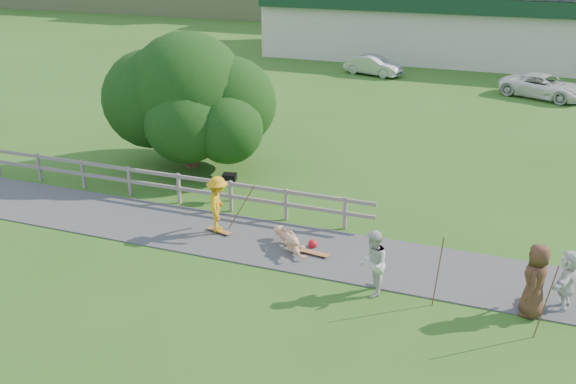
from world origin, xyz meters
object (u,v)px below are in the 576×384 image
Objects in this scene: spectator_a at (373,264)px; tree at (190,121)px; spectator_c at (535,281)px; skater_rider at (218,207)px; car_silver at (373,65)px; car_white at (544,86)px; skater_fallen at (290,240)px; bbq at (230,187)px; spectator_d at (567,280)px.

tree is at bearing -147.39° from spectator_a.
skater_rider is at bearing -91.55° from spectator_c.
car_white is at bearing -87.64° from car_silver.
skater_fallen is at bearing -138.60° from spectator_a.
spectator_c is (3.95, 0.44, 0.06)m from spectator_a.
spectator_a is at bearing -37.78° from tree.
spectator_a reaches higher than skater_fallen.
skater_rider is 5.67m from spectator_a.
spectator_a is (5.36, -1.86, -0.00)m from skater_rider.
skater_fallen is 25.39m from car_silver.
skater_fallen is 4.31m from bbq.
spectator_a is 0.47× the size of car_silver.
spectator_d is 0.22× the size of tree.
car_white is (10.49, -2.65, 0.03)m from car_silver.
bbq is at bearing -144.95° from spectator_a.
bbq is at bearing -42.37° from tree.
bbq is at bearing -162.90° from car_silver.
spectator_d is (0.75, 0.59, -0.15)m from spectator_c.
tree is 7.30× the size of bbq.
car_white is (9.47, 22.23, -0.24)m from skater_rider.
tree is (-6.26, 5.49, 1.57)m from skater_fallen.
spectator_c is 0.97m from spectator_d.
tree is at bearing -171.44° from car_silver.
bbq is (0.21, -22.37, -0.12)m from car_silver.
car_silver is at bearing -144.12° from spectator_d.
car_white is at bearing 28.82° from skater_fallen.
spectator_a is 1.77× the size of bbq.
skater_fallen is at bearing -155.53° from car_silver.
bbq is (-0.80, 2.51, -0.40)m from skater_rider.
spectator_c is at bearing -157.97° from car_white.
car_silver is (-3.50, 25.15, 0.31)m from skater_fallen.
car_silver is at bearing -18.14° from skater_rider.
spectator_c reaches higher than spectator_d.
skater_rider is 1.02× the size of skater_fallen.
skater_fallen is at bearing -81.69° from spectator_d.
skater_rider is 0.94× the size of spectator_c.
skater_rider reaches higher than bbq.
car_white is at bearing 50.97° from bbq.
tree is at bearing 15.38° from skater_rider.
car_white is at bearing -165.96° from spectator_d.
car_silver is 0.52× the size of tree.
skater_rider reaches higher than skater_fallen.
spectator_d is 23.07m from car_white.
spectator_a is 4.81m from spectator_d.
tree is (-13.25, -17.01, 1.23)m from car_white.
spectator_c reaches higher than car_silver.
bbq is (-10.11, 3.93, -0.45)m from spectator_c.
spectator_d is at bearing -28.62° from bbq.
skater_rider is at bearing -82.15° from spectator_d.
skater_rider reaches higher than car_white.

